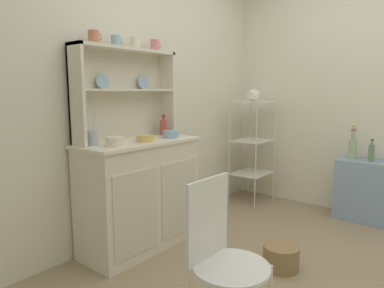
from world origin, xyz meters
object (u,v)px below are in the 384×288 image
at_px(bakers_rack, 253,138).
at_px(porcelain_teapot, 254,95).
at_px(hutch_shelf_unit, 124,87).
at_px(floor_basket, 281,257).
at_px(flower_vase, 353,147).
at_px(bowl_mixing_large, 115,142).
at_px(side_shelf_blue, 363,191).
at_px(utensil_jar, 93,137).
at_px(oil_bottle, 371,152).
at_px(jam_bottle, 164,127).
at_px(wire_chair, 221,250).
at_px(hutch_cabinet, 140,193).
at_px(cup_terracotta_0, 94,37).

xyz_separation_m(bakers_rack, porcelain_teapot, (-0.00, 0.00, 0.48)).
height_order(hutch_shelf_unit, bakers_rack, hutch_shelf_unit).
xyz_separation_m(floor_basket, flower_vase, (1.38, -0.08, 0.63)).
bearing_deg(flower_vase, bowl_mixing_large, 153.10).
bearing_deg(flower_vase, hutch_shelf_unit, 144.07).
relative_size(side_shelf_blue, floor_basket, 2.33).
xyz_separation_m(hutch_shelf_unit, side_shelf_blue, (1.76, -1.40, -0.99)).
relative_size(utensil_jar, oil_bottle, 1.18).
bearing_deg(jam_bottle, floor_basket, -88.92).
distance_m(wire_chair, bowl_mixing_large, 1.17).
xyz_separation_m(bowl_mixing_large, flower_vase, (2.05, -1.04, -0.19)).
height_order(hutch_cabinet, bakers_rack, bakers_rack).
relative_size(jam_bottle, utensil_jar, 0.71).
bearing_deg(bowl_mixing_large, cup_terracotta_0, 90.67).
bearing_deg(porcelain_teapot, hutch_cabinet, 176.03).
distance_m(jam_bottle, porcelain_teapot, 1.26).
height_order(hutch_shelf_unit, wire_chair, hutch_shelf_unit).
relative_size(floor_basket, bowl_mixing_large, 1.98).
relative_size(cup_terracotta_0, jam_bottle, 0.52).
xyz_separation_m(hutch_cabinet, utensil_jar, (-0.37, 0.08, 0.48)).
distance_m(hutch_shelf_unit, wire_chair, 1.61).
bearing_deg(oil_bottle, hutch_cabinet, 143.98).
bearing_deg(bowl_mixing_large, porcelain_teapot, -1.12).
bearing_deg(cup_terracotta_0, hutch_shelf_unit, 8.05).
bearing_deg(side_shelf_blue, bakers_rack, 99.03).
relative_size(wire_chair, utensil_jar, 3.39).
height_order(floor_basket, flower_vase, flower_vase).
relative_size(floor_basket, oil_bottle, 1.19).
bearing_deg(hutch_cabinet, floor_basket, -69.53).
bearing_deg(side_shelf_blue, cup_terracotta_0, 146.56).
height_order(hutch_shelf_unit, bowl_mixing_large, hutch_shelf_unit).
xyz_separation_m(porcelain_teapot, oil_bottle, (0.18, -1.17, -0.53)).
distance_m(hutch_cabinet, wire_chair, 1.27).
bearing_deg(floor_basket, oil_bottle, -10.14).
height_order(wire_chair, utensil_jar, utensil_jar).
height_order(hutch_cabinet, utensil_jar, utensil_jar).
bearing_deg(bakers_rack, jam_bottle, 170.85).
bearing_deg(utensil_jar, flower_vase, -29.26).
bearing_deg(hutch_shelf_unit, bowl_mixing_large, -140.64).
bearing_deg(hutch_shelf_unit, oil_bottle, -39.35).
bearing_deg(porcelain_teapot, cup_terracotta_0, 172.93).
xyz_separation_m(side_shelf_blue, floor_basket, (-1.38, 0.20, -0.21)).
bearing_deg(jam_bottle, bowl_mixing_large, -166.29).
relative_size(side_shelf_blue, utensil_jar, 2.36).
relative_size(bakers_rack, flower_vase, 3.26).
bearing_deg(jam_bottle, cup_terracotta_0, 176.86).
xyz_separation_m(hutch_cabinet, hutch_shelf_unit, (0.00, 0.16, 0.84)).
height_order(jam_bottle, porcelain_teapot, porcelain_teapot).
xyz_separation_m(hutch_cabinet, floor_basket, (0.39, -1.04, -0.36)).
bearing_deg(hutch_cabinet, flower_vase, -32.29).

